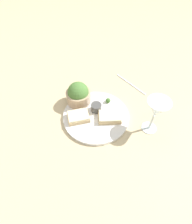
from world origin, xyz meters
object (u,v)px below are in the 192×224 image
(sauce_ramekin, at_px, (96,107))
(cheese_toast_near, at_px, (109,117))
(cheese_toast_far, at_px, (78,117))
(wine_glass, at_px, (156,110))
(salad_bowl, at_px, (78,94))
(fork, at_px, (131,84))

(sauce_ramekin, distance_m, cheese_toast_near, 0.07)
(cheese_toast_far, bearing_deg, sauce_ramekin, 51.24)
(cheese_toast_near, bearing_deg, cheese_toast_far, -161.91)
(wine_glass, bearing_deg, cheese_toast_near, -172.41)
(sauce_ramekin, xyz_separation_m, cheese_toast_near, (0.07, -0.03, -0.01))
(salad_bowl, xyz_separation_m, cheese_toast_far, (0.04, -0.09, -0.03))
(wine_glass, bearing_deg, fork, 118.52)
(salad_bowl, xyz_separation_m, fork, (0.20, 0.21, -0.05))
(sauce_ramekin, xyz_separation_m, cheese_toast_far, (-0.05, -0.07, -0.01))
(cheese_toast_near, bearing_deg, salad_bowl, 161.62)
(cheese_toast_near, relative_size, cheese_toast_far, 1.01)
(sauce_ramekin, height_order, fork, sauce_ramekin)
(sauce_ramekin, xyz_separation_m, wine_glass, (0.23, -0.01, 0.08))
(cheese_toast_near, relative_size, wine_glass, 0.69)
(wine_glass, relative_size, fork, 0.92)
(cheese_toast_near, height_order, wine_glass, wine_glass)
(sauce_ramekin, relative_size, cheese_toast_far, 0.41)
(cheese_toast_far, distance_m, wine_glass, 0.31)
(salad_bowl, distance_m, sauce_ramekin, 0.10)
(sauce_ramekin, bearing_deg, salad_bowl, 164.76)
(wine_glass, bearing_deg, sauce_ramekin, 178.50)
(salad_bowl, xyz_separation_m, wine_glass, (0.33, -0.03, 0.06))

